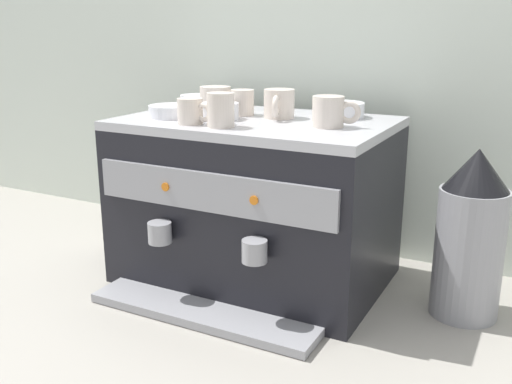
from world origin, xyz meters
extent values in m
plane|color=#9E998E|center=(0.00, 0.00, 0.00)|extent=(4.00, 4.00, 0.00)
cube|color=silver|center=(0.00, 0.32, 0.46)|extent=(2.80, 0.03, 0.92)
cube|color=black|center=(0.00, 0.00, 0.20)|extent=(0.66, 0.43, 0.40)
cube|color=#B7B7BC|center=(0.00, 0.00, 0.41)|extent=(0.66, 0.43, 0.02)
cube|color=#939399|center=(0.00, -0.22, 0.29)|extent=(0.61, 0.01, 0.09)
cylinder|color=orange|center=(-0.12, -0.23, 0.29)|extent=(0.02, 0.01, 0.02)
cylinder|color=orange|center=(0.12, -0.23, 0.29)|extent=(0.02, 0.01, 0.02)
cube|color=#939399|center=(0.00, -0.27, 0.01)|extent=(0.56, 0.12, 0.02)
cylinder|color=#939399|center=(-0.13, -0.25, 0.18)|extent=(0.06, 0.06, 0.05)
cylinder|color=#939399|center=(0.13, -0.25, 0.18)|extent=(0.06, 0.06, 0.05)
cylinder|color=beige|center=(-0.01, -0.14, 0.46)|extent=(0.06, 0.06, 0.08)
torus|color=beige|center=(-0.04, -0.11, 0.46)|extent=(0.04, 0.05, 0.06)
cylinder|color=beige|center=(-0.06, 0.04, 0.46)|extent=(0.06, 0.06, 0.07)
torus|color=beige|center=(-0.10, 0.06, 0.46)|extent=(0.05, 0.03, 0.05)
cylinder|color=beige|center=(0.20, -0.03, 0.46)|extent=(0.07, 0.07, 0.07)
torus|color=beige|center=(0.25, -0.02, 0.46)|extent=(0.05, 0.02, 0.05)
cylinder|color=beige|center=(0.04, 0.04, 0.46)|extent=(0.08, 0.08, 0.07)
torus|color=beige|center=(0.06, -0.01, 0.46)|extent=(0.03, 0.06, 0.05)
cylinder|color=beige|center=(-0.14, 0.04, 0.46)|extent=(0.08, 0.08, 0.07)
torus|color=beige|center=(-0.10, 0.07, 0.46)|extent=(0.05, 0.04, 0.05)
cylinder|color=beige|center=(-0.10, -0.14, 0.45)|extent=(0.06, 0.06, 0.06)
torus|color=beige|center=(-0.06, -0.14, 0.45)|extent=(0.05, 0.02, 0.04)
cylinder|color=white|center=(0.17, 0.13, 0.44)|extent=(0.13, 0.13, 0.04)
cylinder|color=white|center=(0.17, 0.13, 0.43)|extent=(0.07, 0.07, 0.01)
cylinder|color=white|center=(-0.08, -0.04, 0.44)|extent=(0.09, 0.09, 0.04)
cylinder|color=white|center=(-0.08, -0.04, 0.43)|extent=(0.05, 0.05, 0.01)
cylinder|color=white|center=(-0.20, -0.07, 0.44)|extent=(0.12, 0.12, 0.03)
cylinder|color=white|center=(-0.20, -0.07, 0.43)|extent=(0.07, 0.07, 0.01)
cylinder|color=white|center=(-0.24, 0.11, 0.44)|extent=(0.10, 0.10, 0.04)
cylinder|color=white|center=(-0.24, 0.11, 0.43)|extent=(0.05, 0.05, 0.01)
cylinder|color=#939399|center=(0.53, 0.03, 0.15)|extent=(0.15, 0.15, 0.30)
cone|color=black|center=(0.53, 0.03, 0.35)|extent=(0.14, 0.14, 0.09)
cylinder|color=#B7B7BC|center=(-0.47, 0.02, 0.07)|extent=(0.10, 0.10, 0.14)
camera|label=1|loc=(0.67, -1.28, 0.65)|focal=40.96mm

